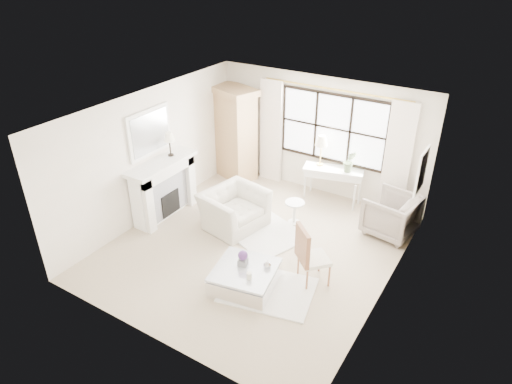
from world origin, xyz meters
TOP-DOWN VIEW (x-y plane):
  - floor at (0.00, 0.00)m, footprint 5.50×5.50m
  - ceiling at (0.00, 0.00)m, footprint 5.50×5.50m
  - wall_back at (0.00, 2.75)m, footprint 5.00×0.00m
  - wall_front at (0.00, -2.75)m, footprint 5.00×0.00m
  - wall_left at (-2.50, 0.00)m, footprint 0.00×5.50m
  - wall_right at (2.50, 0.00)m, footprint 0.00×5.50m
  - window_pane at (0.30, 2.73)m, footprint 2.40×0.02m
  - window_frame at (0.30, 2.72)m, footprint 2.50×0.04m
  - curtain_rod at (0.30, 2.67)m, footprint 3.30×0.04m
  - curtain_left at (-1.20, 2.65)m, footprint 0.55×0.10m
  - curtain_right at (1.80, 2.65)m, footprint 0.55×0.10m
  - fireplace at (-2.27, 0.00)m, footprint 0.58×1.66m
  - mirror_frame at (-2.47, 0.00)m, footprint 0.05×1.15m
  - mirror_glass at (-2.44, 0.00)m, footprint 0.02×1.00m
  - art_frame at (2.47, 1.70)m, footprint 0.04×0.62m
  - art_canvas at (2.45, 1.70)m, footprint 0.01×0.52m
  - mantel_lamp at (-2.26, 0.32)m, footprint 0.22×0.22m
  - armoire at (-2.02, 2.33)m, footprint 1.28×1.02m
  - console_table at (0.52, 2.43)m, footprint 1.37×0.76m
  - console_lamp at (0.18, 2.45)m, footprint 0.28×0.28m
  - orchid_plant at (0.86, 2.45)m, footprint 0.33×0.30m
  - side_table at (0.25, 1.15)m, footprint 0.40×0.40m
  - rug_left at (-0.22, 0.53)m, footprint 2.09×1.78m
  - rug_right at (0.86, -0.95)m, footprint 1.70×1.42m
  - club_armchair at (-0.76, 0.41)m, footprint 1.27×1.39m
  - wingback_chair at (2.04, 1.82)m, footprint 1.07×1.05m
  - french_chair at (1.36, -0.34)m, footprint 0.68×0.68m
  - coffee_table at (0.47, -1.07)m, footprint 1.17×1.17m
  - planter_box at (0.38, -1.00)m, footprint 0.18×0.18m
  - planter_flowers at (0.38, -1.00)m, footprint 0.17×0.17m
  - pillar_candle at (0.67, -1.25)m, footprint 0.09×0.09m
  - coffee_vase at (0.77, -0.85)m, footprint 0.14×0.14m

SIDE VIEW (x-z plane):
  - floor at x=0.00m, z-range 0.00..0.00m
  - rug_right at x=0.86m, z-range 0.00..0.03m
  - rug_left at x=-0.22m, z-range 0.00..0.03m
  - coffee_table at x=0.47m, z-range -0.01..0.37m
  - french_chair at x=1.36m, z-range -0.23..0.85m
  - side_table at x=0.25m, z-range 0.08..0.58m
  - club_armchair at x=-0.76m, z-range 0.00..0.78m
  - console_table at x=0.52m, z-range 0.00..0.80m
  - wingback_chair at x=2.04m, z-range 0.00..0.85m
  - planter_box at x=0.38m, z-range 0.38..0.49m
  - pillar_candle at x=0.67m, z-range 0.38..0.50m
  - coffee_vase at x=0.77m, z-range 0.38..0.52m
  - planter_flowers at x=0.38m, z-range 0.49..0.66m
  - fireplace at x=-2.27m, z-range 0.02..1.28m
  - orchid_plant at x=0.86m, z-range 0.80..1.29m
  - armoire at x=-2.02m, z-range 0.02..2.26m
  - curtain_left at x=-1.20m, z-range 0.00..2.47m
  - curtain_right at x=1.80m, z-range 0.00..2.47m
  - wall_left at x=-2.50m, z-range -1.40..4.10m
  - wall_right at x=2.50m, z-range -1.40..4.10m
  - wall_back at x=0.00m, z-range -1.15..3.85m
  - wall_front at x=0.00m, z-range -1.15..3.85m
  - console_lamp at x=0.18m, z-range 1.01..1.70m
  - art_frame at x=2.47m, z-range 1.14..1.96m
  - art_canvas at x=2.45m, z-range 1.19..1.91m
  - window_pane at x=0.30m, z-range 0.85..2.35m
  - window_frame at x=0.30m, z-range 0.85..2.35m
  - mantel_lamp at x=-2.26m, z-range 1.40..1.91m
  - mirror_frame at x=-2.47m, z-range 1.37..2.31m
  - mirror_glass at x=-2.44m, z-range 1.44..2.24m
  - curtain_rod at x=0.30m, z-range 2.45..2.49m
  - ceiling at x=0.00m, z-range 2.70..2.70m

